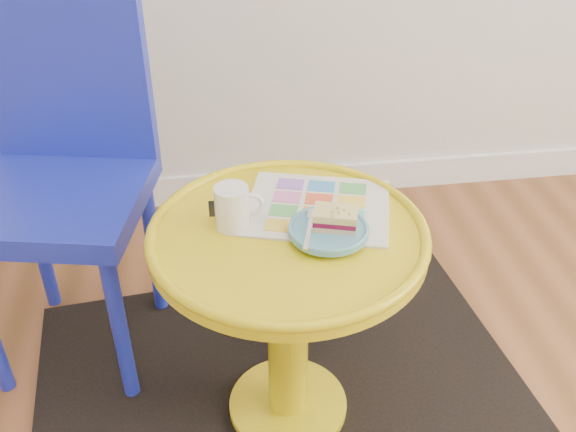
{
  "coord_description": "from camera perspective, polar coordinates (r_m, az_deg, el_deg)",
  "views": [
    {
      "loc": [
        -0.64,
        -0.17,
        1.37
      ],
      "look_at": [
        -0.48,
        0.94,
        0.61
      ],
      "focal_mm": 40.0,
      "sensor_mm": 36.0,
      "label": 1
    }
  ],
  "objects": [
    {
      "name": "cake_slice",
      "position": [
        1.34,
        4.24,
        -0.19
      ],
      "size": [
        0.1,
        0.08,
        0.04
      ],
      "rotation": [
        0.0,
        0.0,
        -0.29
      ],
      "color": "#D3BC8C",
      "rests_on": "plate"
    },
    {
      "name": "fork",
      "position": [
        1.34,
        1.94,
        -1.03
      ],
      "size": [
        0.05,
        0.14,
        0.0
      ],
      "rotation": [
        0.0,
        0.0,
        -0.28
      ],
      "color": "silver",
      "rests_on": "plate"
    },
    {
      "name": "chair",
      "position": [
        1.74,
        -19.4,
        4.44
      ],
      "size": [
        0.52,
        0.52,
        0.98
      ],
      "rotation": [
        0.0,
        0.0,
        -0.21
      ],
      "color": "#1C28B8",
      "rests_on": "ground"
    },
    {
      "name": "mug",
      "position": [
        1.37,
        -4.9,
        0.87
      ],
      "size": [
        0.11,
        0.07,
        0.1
      ],
      "rotation": [
        0.0,
        0.0,
        -0.03
      ],
      "color": "white",
      "rests_on": "side_table"
    },
    {
      "name": "room_walls",
      "position": [
        1.79,
        -17.44,
        -15.25
      ],
      "size": [
        4.0,
        4.0,
        4.0
      ],
      "color": "silver",
      "rests_on": "ground"
    },
    {
      "name": "rug",
      "position": [
        1.77,
        0.0,
        -16.61
      ],
      "size": [
        1.4,
        1.22,
        0.01
      ],
      "primitive_type": "cube",
      "rotation": [
        0.0,
        0.0,
        0.1
      ],
      "color": "black",
      "rests_on": "ground"
    },
    {
      "name": "newspaper",
      "position": [
        1.45,
        2.66,
        0.77
      ],
      "size": [
        0.38,
        0.35,
        0.01
      ],
      "primitive_type": "cube",
      "rotation": [
        0.0,
        0.0,
        -0.28
      ],
      "color": "silver",
      "rests_on": "side_table"
    },
    {
      "name": "plate",
      "position": [
        1.35,
        3.61,
        -1.32
      ],
      "size": [
        0.17,
        0.17,
        0.02
      ],
      "color": "#5393B0",
      "rests_on": "newspaper"
    },
    {
      "name": "side_table",
      "position": [
        1.47,
        0.0,
        -6.5
      ],
      "size": [
        0.6,
        0.6,
        0.57
      ],
      "color": "gold",
      "rests_on": "ground"
    }
  ]
}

